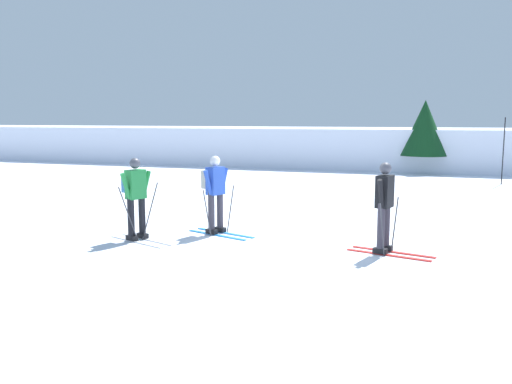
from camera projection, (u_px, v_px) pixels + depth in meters
ground_plane at (302, 239)px, 11.30m from camera, size 120.00×120.00×0.00m
far_snow_ridge at (386, 147)px, 28.14m from camera, size 80.00×6.84×1.99m
skier_black at (385, 205)px, 9.98m from camera, size 1.64×0.98×1.71m
skier_blue at (215, 190)px, 11.68m from camera, size 1.63×0.95×1.71m
skier_green at (135, 195)px, 11.06m from camera, size 1.62×0.95×1.71m
trail_marker_pole at (503, 151)px, 20.36m from camera, size 0.04×0.04×2.55m
conifer_far_right at (425, 128)px, 24.45m from camera, size 2.14×2.14×3.33m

